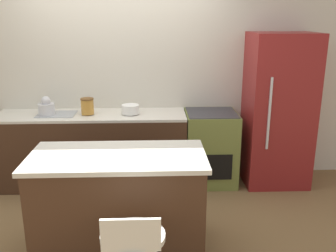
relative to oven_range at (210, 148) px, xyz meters
The scene contains 9 objects.
ground_plane 1.23m from the oven_range, 164.25° to the right, with size 14.00×14.00×0.00m, color brown.
wall_back 1.43m from the oven_range, 163.63° to the left, with size 8.00×0.06×2.60m.
back_counter 1.44m from the oven_range, behind, with size 2.25×0.58×0.89m.
kitchen_island 1.68m from the oven_range, 126.40° to the right, with size 1.48×0.73×0.89m.
oven_range is the anchor object (origin of this frame).
refrigerator 0.92m from the oven_range, ahead, with size 0.75×0.64×1.82m.
kettle 2.01m from the oven_range, behind, with size 0.19×0.19×0.22m.
mixing_bowl 1.09m from the oven_range, behind, with size 0.21×0.21×0.11m.
canister_jar 1.56m from the oven_range, behind, with size 0.15×0.15×0.19m.
Camera 1 is at (0.41, -3.99, 2.01)m, focal length 40.00 mm.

